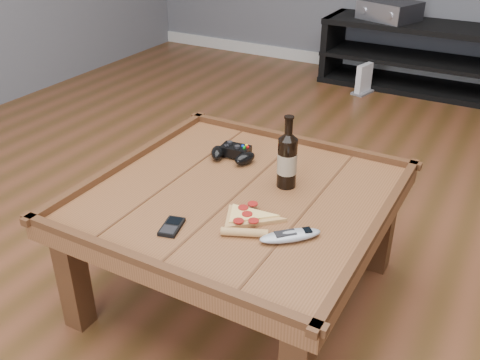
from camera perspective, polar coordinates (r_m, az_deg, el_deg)
The scene contains 11 objects.
ground at distance 2.13m, azimuth -0.11°, elevation -11.90°, with size 6.00×6.00×0.00m, color #4B2F15.
baseboard at distance 4.66m, azimuth 18.57°, elevation 10.73°, with size 5.00×0.02×0.10m, color silver.
coffee_table at distance 1.89m, azimuth -0.12°, elevation -2.91°, with size 1.03×1.03×0.48m.
media_console at distance 4.38m, azimuth 18.26°, elevation 12.37°, with size 1.40×0.45×0.50m.
beer_bottle at distance 1.86m, azimuth 5.06°, elevation 2.27°, with size 0.07×0.07×0.27m.
game_controller at distance 2.08m, azimuth -0.77°, elevation 2.87°, with size 0.20×0.14×0.05m.
pizza_slice at distance 1.70m, azimuth 0.72°, elevation -4.18°, with size 0.25×0.30×0.03m.
smartphone at distance 1.69m, azimuth -7.30°, elevation -4.95°, with size 0.08×0.11×0.01m.
remote_control at distance 1.63m, azimuth 5.39°, elevation -5.92°, with size 0.18×0.18×0.03m.
av_receiver at distance 4.35m, azimuth 15.65°, elevation 17.05°, with size 0.48×0.44×0.14m.
game_console at distance 4.20m, azimuth 13.05°, elevation 10.33°, with size 0.14×0.20×0.22m.
Camera 1 is at (0.79, -1.40, 1.39)m, focal length 40.00 mm.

